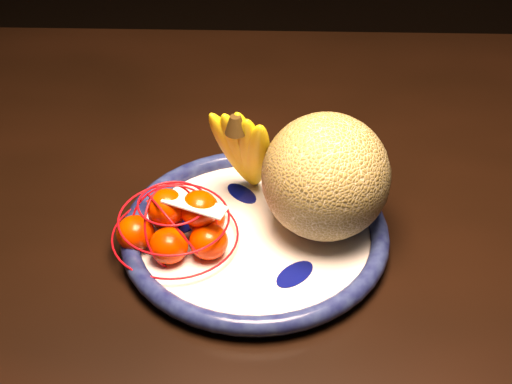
# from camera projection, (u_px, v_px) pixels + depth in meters

# --- Properties ---
(dining_table) EXTENTS (1.53, 1.01, 0.72)m
(dining_table) POSITION_uv_depth(u_px,v_px,m) (214.00, 224.00, 1.09)
(dining_table) COLOR black
(dining_table) RESTS_ON ground
(fruit_bowl) EXTENTS (0.32, 0.32, 0.03)m
(fruit_bowl) POSITION_uv_depth(u_px,v_px,m) (255.00, 234.00, 0.94)
(fruit_bowl) COLOR white
(fruit_bowl) RESTS_ON dining_table
(cantaloupe) EXTENTS (0.15, 0.15, 0.15)m
(cantaloupe) POSITION_uv_depth(u_px,v_px,m) (326.00, 177.00, 0.91)
(cantaloupe) COLOR olive
(cantaloupe) RESTS_ON fruit_bowl
(banana_bunch) EXTENTS (0.10, 0.10, 0.15)m
(banana_bunch) POSITION_uv_depth(u_px,v_px,m) (246.00, 148.00, 0.95)
(banana_bunch) COLOR gold
(banana_bunch) RESTS_ON fruit_bowl
(mandarin_bag) EXTENTS (0.17, 0.17, 0.09)m
(mandarin_bag) POSITION_uv_depth(u_px,v_px,m) (178.00, 224.00, 0.91)
(mandarin_bag) COLOR #FF4300
(mandarin_bag) RESTS_ON fruit_bowl
(price_tag) EXTENTS (0.08, 0.04, 0.01)m
(price_tag) POSITION_uv_depth(u_px,v_px,m) (195.00, 205.00, 0.88)
(price_tag) COLOR white
(price_tag) RESTS_ON mandarin_bag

